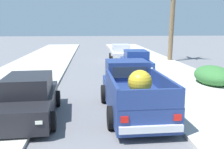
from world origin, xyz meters
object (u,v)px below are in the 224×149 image
Objects in this scene: car_left_mid at (121,53)px; pickup_truck at (133,91)px; car_right_near at (136,62)px; hedge_bush at (213,76)px; car_left_near at (29,99)px.

pickup_truck is at bearing -95.09° from car_left_mid.
car_right_near is 1.00× the size of car_left_mid.
car_right_near reaches higher than hedge_bush.
car_right_near is 1.53× the size of hedge_bush.
hedge_bush is at bearing -69.83° from car_left_mid.
car_right_near is at bearing -86.38° from car_left_mid.
pickup_truck is 1.23× the size of car_left_mid.
pickup_truck is 14.47m from car_left_mid.
car_left_mid is (-0.37, 5.89, 0.00)m from car_right_near.
car_left_mid is 11.12m from hedge_bush.
pickup_truck is at bearing 5.51° from car_left_near.
car_right_near and car_left_mid have the same top height.
car_left_near reaches higher than hedge_bush.
pickup_truck is 8.69m from car_right_near.
car_left_near is at bearing -174.49° from pickup_truck.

